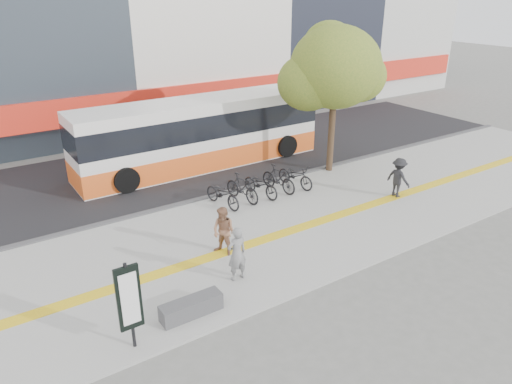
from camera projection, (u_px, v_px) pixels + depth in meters
ground at (252, 265)px, 14.33m from camera, size 120.00×120.00×0.00m
sidewalk at (227, 244)px, 15.46m from camera, size 40.00×7.00×0.08m
tactile_strip at (235, 249)px, 15.06m from camera, size 40.00×0.45×0.01m
street at (141, 174)px, 21.21m from camera, size 40.00×8.00×0.06m
curb at (180, 205)px, 18.13m from camera, size 40.00×0.25×0.14m
bench at (191, 307)px, 11.97m from camera, size 1.60×0.45×0.45m
signboard at (129, 299)px, 10.50m from camera, size 0.55×0.10×2.20m
street_tree at (333, 69)px, 19.89m from camera, size 4.40×3.80×6.31m
bus at (201, 135)px, 21.66m from camera, size 11.41×2.70×3.04m
bicycle_row at (261, 184)px, 18.69m from camera, size 4.37×1.93×1.08m
seated_woman at (237, 254)px, 13.22m from camera, size 0.59×0.39×1.62m
pedestrian_tan at (224, 231)px, 14.51m from camera, size 0.84×0.93×1.54m
pedestrian_dark at (398, 178)px, 18.55m from camera, size 0.66×1.05×1.57m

